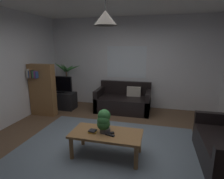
# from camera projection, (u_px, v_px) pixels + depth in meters

# --- Properties ---
(floor) EXTENTS (5.09, 5.10, 0.02)m
(floor) POSITION_uv_depth(u_px,v_px,m) (108.00, 147.00, 3.51)
(floor) COLOR brown
(floor) RESTS_ON ground
(rug) EXTENTS (3.31, 2.80, 0.01)m
(rug) POSITION_uv_depth(u_px,v_px,m) (105.00, 152.00, 3.32)
(rug) COLOR slate
(rug) RESTS_ON ground
(wall_back) EXTENTS (5.21, 0.06, 2.71)m
(wall_back) POSITION_uv_depth(u_px,v_px,m) (131.00, 63.00, 5.62)
(wall_back) COLOR silver
(wall_back) RESTS_ON ground
(window_pane) EXTENTS (1.20, 0.01, 0.95)m
(window_pane) POSITION_uv_depth(u_px,v_px,m) (126.00, 62.00, 5.62)
(window_pane) COLOR white
(couch_under_window) EXTENTS (1.54, 0.86, 0.82)m
(couch_under_window) POSITION_uv_depth(u_px,v_px,m) (123.00, 102.00, 5.40)
(couch_under_window) COLOR black
(couch_under_window) RESTS_ON ground
(coffee_table) EXTENTS (1.21, 0.60, 0.43)m
(coffee_table) POSITION_uv_depth(u_px,v_px,m) (106.00, 136.00, 3.15)
(coffee_table) COLOR olive
(coffee_table) RESTS_ON ground
(book_on_table_0) EXTENTS (0.15, 0.11, 0.03)m
(book_on_table_0) POSITION_uv_depth(u_px,v_px,m) (93.00, 132.00, 3.14)
(book_on_table_0) COLOR gold
(book_on_table_0) RESTS_ON coffee_table
(book_on_table_1) EXTENTS (0.13, 0.13, 0.02)m
(book_on_table_1) POSITION_uv_depth(u_px,v_px,m) (93.00, 131.00, 3.14)
(book_on_table_1) COLOR black
(book_on_table_1) RESTS_ON coffee_table
(remote_on_table_0) EXTENTS (0.17, 0.09, 0.02)m
(remote_on_table_0) POSITION_uv_depth(u_px,v_px,m) (110.00, 135.00, 3.03)
(remote_on_table_0) COLOR black
(remote_on_table_0) RESTS_ON coffee_table
(remote_on_table_1) EXTENTS (0.16, 0.12, 0.02)m
(remote_on_table_1) POSITION_uv_depth(u_px,v_px,m) (109.00, 133.00, 3.10)
(remote_on_table_1) COLOR black
(remote_on_table_1) RESTS_ON coffee_table
(potted_plant_on_table) EXTENTS (0.22, 0.26, 0.40)m
(potted_plant_on_table) POSITION_uv_depth(u_px,v_px,m) (104.00, 121.00, 3.11)
(potted_plant_on_table) COLOR #4C4C51
(potted_plant_on_table) RESTS_ON coffee_table
(tv_stand) EXTENTS (0.90, 0.44, 0.50)m
(tv_stand) POSITION_uv_depth(u_px,v_px,m) (61.00, 100.00, 5.63)
(tv_stand) COLOR black
(tv_stand) RESTS_ON ground
(tv) EXTENTS (0.80, 0.16, 0.50)m
(tv) POSITION_uv_depth(u_px,v_px,m) (59.00, 84.00, 5.49)
(tv) COLOR black
(tv) RESTS_ON tv_stand
(potted_palm_corner) EXTENTS (0.84, 0.87, 1.43)m
(potted_palm_corner) POSITION_uv_depth(u_px,v_px,m) (67.00, 86.00, 5.97)
(potted_palm_corner) COLOR #B77051
(potted_palm_corner) RESTS_ON ground
(bookshelf_corner) EXTENTS (0.70, 0.31, 1.40)m
(bookshelf_corner) POSITION_uv_depth(u_px,v_px,m) (42.00, 89.00, 5.00)
(bookshelf_corner) COLOR olive
(bookshelf_corner) RESTS_ON ground
(pendant_lamp) EXTENTS (0.35, 0.35, 0.54)m
(pendant_lamp) POSITION_uv_depth(u_px,v_px,m) (105.00, 18.00, 2.71)
(pendant_lamp) COLOR black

